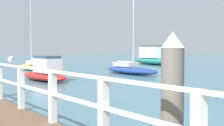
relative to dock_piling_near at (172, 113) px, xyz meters
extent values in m
cube|color=white|center=(-0.38, 0.94, -0.08)|extent=(0.12, 0.12, 0.96)
cube|color=white|center=(-0.38, 2.58, -0.08)|extent=(0.12, 0.12, 0.96)
cube|color=white|center=(-0.38, 4.23, -0.08)|extent=(0.12, 0.12, 0.96)
cube|color=white|center=(-0.38, 5.87, -0.08)|extent=(0.12, 0.12, 0.96)
cylinder|color=#6B6056|center=(0.00, 0.00, -0.11)|extent=(0.28, 0.28, 1.81)
cone|color=white|center=(0.00, 0.00, 0.90)|extent=(0.29, 0.29, 0.20)
ellipsoid|color=white|center=(-0.38, 4.95, 0.52)|extent=(0.17, 0.30, 0.15)
sphere|color=white|center=(-0.41, 4.78, 0.57)|extent=(0.09, 0.09, 0.09)
cone|color=gold|center=(-0.42, 4.71, 0.57)|extent=(0.03, 0.05, 0.02)
cone|color=#939399|center=(-0.35, 5.12, 0.53)|extent=(0.08, 0.09, 0.07)
ellipsoid|color=#939399|center=(-0.38, 4.95, 0.55)|extent=(0.21, 0.25, 0.04)
cylinder|color=tan|center=(-0.35, 4.95, 0.42)|extent=(0.01, 0.01, 0.05)
cylinder|color=tan|center=(-0.40, 4.96, 0.42)|extent=(0.01, 0.01, 0.05)
ellipsoid|color=#197266|center=(21.51, 22.63, -0.63)|extent=(3.49, 7.91, 0.77)
cube|color=white|center=(21.62, 23.39, 0.37)|extent=(1.97, 3.25, 1.23)
cube|color=#334756|center=(21.62, 23.39, 1.06)|extent=(1.83, 2.93, 0.16)
ellipsoid|color=navy|center=(11.27, 14.52, -0.76)|extent=(1.73, 5.31, 0.51)
cylinder|color=#B2B2B7|center=(11.26, 14.25, 2.25)|extent=(0.10, 0.10, 5.52)
cylinder|color=#B2B2B7|center=(11.27, 15.18, -0.16)|extent=(0.10, 1.85, 0.08)
cube|color=beige|center=(11.27, 15.15, -0.36)|extent=(0.96, 1.92, 0.30)
ellipsoid|color=red|center=(4.36, 13.86, -0.77)|extent=(1.59, 4.53, 0.48)
cube|color=white|center=(4.38, 13.41, -0.15)|extent=(0.98, 1.82, 0.77)
cube|color=#334756|center=(4.38, 13.41, 0.32)|extent=(0.92, 1.64, 0.16)
ellipsoid|color=gold|center=(7.44, 23.35, -0.78)|extent=(2.70, 5.67, 0.46)
cylinder|color=#B2B2B7|center=(7.49, 23.62, 2.61)|extent=(0.10, 0.10, 6.32)
cylinder|color=#B2B2B7|center=(7.31, 22.68, -0.20)|extent=(0.42, 1.89, 0.08)
cube|color=beige|center=(7.32, 22.71, -0.40)|extent=(1.32, 2.10, 0.30)
camera|label=1|loc=(-2.83, -2.65, 0.79)|focal=50.20mm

